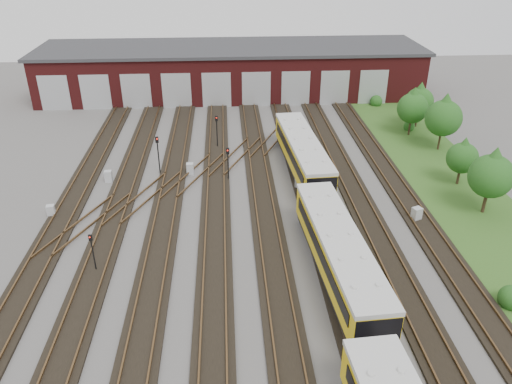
{
  "coord_description": "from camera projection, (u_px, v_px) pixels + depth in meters",
  "views": [
    {
      "loc": [
        -0.95,
        -27.54,
        20.44
      ],
      "look_at": [
        1.24,
        6.87,
        2.0
      ],
      "focal_mm": 35.0,
      "sensor_mm": 36.0,
      "label": 1
    }
  ],
  "objects": [
    {
      "name": "metro_train",
      "position": [
        339.0,
        254.0,
        31.89
      ],
      "size": [
        3.56,
        46.71,
        3.01
      ],
      "rotation": [
        0.0,
        0.0,
        0.06
      ],
      "color": "black",
      "rests_on": "ground"
    },
    {
      "name": "tree_0",
      "position": [
        413.0,
        105.0,
        53.51
      ],
      "size": [
        3.28,
        3.28,
        5.43
      ],
      "color": "#342617",
      "rests_on": "ground"
    },
    {
      "name": "tree_4",
      "position": [
        492.0,
        171.0,
        38.53
      ],
      "size": [
        3.46,
        3.46,
        5.73
      ],
      "color": "#342617",
      "rests_on": "ground"
    },
    {
      "name": "maintenance_shed",
      "position": [
        231.0,
        70.0,
        67.6
      ],
      "size": [
        51.0,
        12.5,
        6.35
      ],
      "color": "#521415",
      "rests_on": "ground"
    },
    {
      "name": "signal_mast_3",
      "position": [
        228.0,
        160.0,
        44.39
      ],
      "size": [
        0.29,
        0.27,
        3.16
      ],
      "rotation": [
        0.0,
        0.0,
        -0.06
      ],
      "color": "black",
      "rests_on": "ground"
    },
    {
      "name": "relay_cabinet_2",
      "position": [
        190.0,
        169.0,
        46.22
      ],
      "size": [
        0.66,
        0.55,
        1.08
      ],
      "primitive_type": "cube",
      "rotation": [
        0.0,
        0.0,
        0.02
      ],
      "color": "#B3B6B9",
      "rests_on": "ground"
    },
    {
      "name": "tree_1",
      "position": [
        420.0,
        98.0,
        55.77
      ],
      "size": [
        3.18,
        3.18,
        5.27
      ],
      "color": "#342617",
      "rests_on": "ground"
    },
    {
      "name": "tree_2",
      "position": [
        444.0,
        114.0,
        49.71
      ],
      "size": [
        3.64,
        3.64,
        6.03
      ],
      "color": "#342617",
      "rests_on": "ground"
    },
    {
      "name": "ground",
      "position": [
        244.0,
        266.0,
        33.93
      ],
      "size": [
        120.0,
        120.0,
        0.0
      ],
      "primitive_type": "plane",
      "color": "#4E4B48",
      "rests_on": "ground"
    },
    {
      "name": "track_network",
      "position": [
        241.0,
        260.0,
        34.39
      ],
      "size": [
        30.4,
        70.0,
        0.33
      ],
      "color": "black",
      "rests_on": "ground"
    },
    {
      "name": "signal_mast_2",
      "position": [
        217.0,
        128.0,
        50.99
      ],
      "size": [
        0.28,
        0.26,
        3.46
      ],
      "rotation": [
        0.0,
        0.0,
        0.01
      ],
      "color": "black",
      "rests_on": "ground"
    },
    {
      "name": "grass_verge",
      "position": [
        455.0,
        189.0,
        43.78
      ],
      "size": [
        8.0,
        55.0,
        0.05
      ],
      "primitive_type": "cube",
      "color": "#2A531B",
      "rests_on": "ground"
    },
    {
      "name": "bush_1",
      "position": [
        409.0,
        125.0,
        56.19
      ],
      "size": [
        1.26,
        1.26,
        1.26
      ],
      "primitive_type": "sphere",
      "color": "#174915",
      "rests_on": "ground"
    },
    {
      "name": "relay_cabinet_4",
      "position": [
        417.0,
        214.0,
        38.89
      ],
      "size": [
        0.85,
        0.79,
        1.14
      ],
      "primitive_type": "cube",
      "rotation": [
        0.0,
        0.0,
        0.4
      ],
      "color": "#B3B6B9",
      "rests_on": "ground"
    },
    {
      "name": "relay_cabinet_3",
      "position": [
        298.0,
        183.0,
        43.76
      ],
      "size": [
        0.6,
        0.52,
        0.93
      ],
      "primitive_type": "cube",
      "rotation": [
        0.0,
        0.0,
        -0.1
      ],
      "color": "#B3B6B9",
      "rests_on": "ground"
    },
    {
      "name": "signal_mast_1",
      "position": [
        158.0,
        151.0,
        45.41
      ],
      "size": [
        0.32,
        0.3,
        3.69
      ],
      "rotation": [
        0.0,
        0.0,
        0.32
      ],
      "color": "black",
      "rests_on": "ground"
    },
    {
      "name": "relay_cabinet_0",
      "position": [
        51.0,
        211.0,
        39.46
      ],
      "size": [
        0.67,
        0.58,
        1.0
      ],
      "primitive_type": "cube",
      "rotation": [
        0.0,
        0.0,
        0.15
      ],
      "color": "#B3B6B9",
      "rests_on": "ground"
    },
    {
      "name": "signal_mast_0",
      "position": [
        92.0,
        248.0,
        32.54
      ],
      "size": [
        0.23,
        0.21,
        2.89
      ],
      "rotation": [
        0.0,
        0.0,
        -0.1
      ],
      "color": "black",
      "rests_on": "ground"
    },
    {
      "name": "relay_cabinet_1",
      "position": [
        108.0,
        176.0,
        44.86
      ],
      "size": [
        0.65,
        0.55,
        1.06
      ],
      "primitive_type": "cube",
      "rotation": [
        0.0,
        0.0,
        0.03
      ],
      "color": "#B3B6B9",
      "rests_on": "ground"
    },
    {
      "name": "bush_2",
      "position": [
        376.0,
        99.0,
        63.92
      ],
      "size": [
        1.55,
        1.55,
        1.55
      ],
      "primitive_type": "sphere",
      "color": "#174915",
      "rests_on": "ground"
    },
    {
      "name": "tree_3",
      "position": [
        463.0,
        155.0,
        43.3
      ],
      "size": [
        2.72,
        2.72,
        4.51
      ],
      "color": "#342617",
      "rests_on": "ground"
    }
  ]
}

